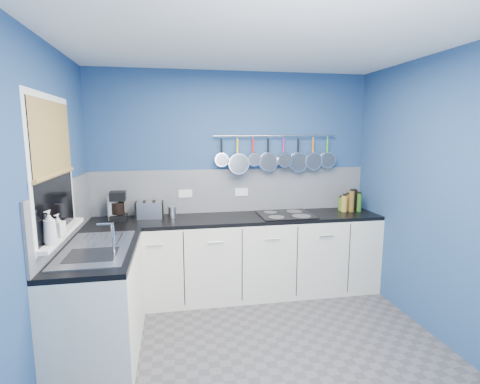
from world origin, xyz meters
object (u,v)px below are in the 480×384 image
object	(u,v)px
canister	(172,212)
paper_towel	(113,208)
coffee_maker	(118,206)
toaster	(150,210)
soap_bottle_a	(50,227)
soap_bottle_b	(58,225)
hob	(286,215)

from	to	relation	value
canister	paper_towel	bearing A→B (deg)	-179.71
paper_towel	coffee_maker	size ratio (longest dim) A/B	0.86
paper_towel	toaster	size ratio (longest dim) A/B	0.93
soap_bottle_a	coffee_maker	bearing A→B (deg)	78.38
soap_bottle_b	canister	xyz separation A→B (m)	(0.83, 1.14, -0.18)
coffee_maker	hob	distance (m)	1.82
soap_bottle_b	toaster	bearing A→B (deg)	63.06
soap_bottle_a	soap_bottle_b	world-z (taller)	soap_bottle_a
soap_bottle_a	canister	size ratio (longest dim) A/B	2.01
hob	soap_bottle_a	bearing A→B (deg)	-149.93
soap_bottle_b	coffee_maker	distance (m)	1.15
soap_bottle_a	toaster	xyz separation A→B (m)	(0.59, 1.34, -0.18)
soap_bottle_b	coffee_maker	size ratio (longest dim) A/B	0.57
toaster	hob	world-z (taller)	toaster
soap_bottle_a	toaster	size ratio (longest dim) A/B	0.86
hob	paper_towel	bearing A→B (deg)	176.55
soap_bottle_a	canister	world-z (taller)	soap_bottle_a
coffee_maker	toaster	size ratio (longest dim) A/B	1.09
coffee_maker	canister	distance (m)	0.57
soap_bottle_a	hob	distance (m)	2.42
toaster	canister	world-z (taller)	toaster
paper_towel	toaster	bearing A→B (deg)	3.16
toaster	hob	distance (m)	1.50
soap_bottle_a	toaster	distance (m)	1.47
soap_bottle_a	soap_bottle_b	distance (m)	0.19
coffee_maker	toaster	bearing A→B (deg)	3.58
paper_towel	hob	bearing A→B (deg)	-3.45
soap_bottle_a	soap_bottle_b	xyz separation A→B (m)	(0.00, 0.18, -0.03)
soap_bottle_b	coffee_maker	xyz separation A→B (m)	(0.27, 1.12, -0.08)
soap_bottle_a	canister	bearing A→B (deg)	57.91
canister	soap_bottle_a	bearing A→B (deg)	-122.09
coffee_maker	canister	size ratio (longest dim) A/B	2.55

